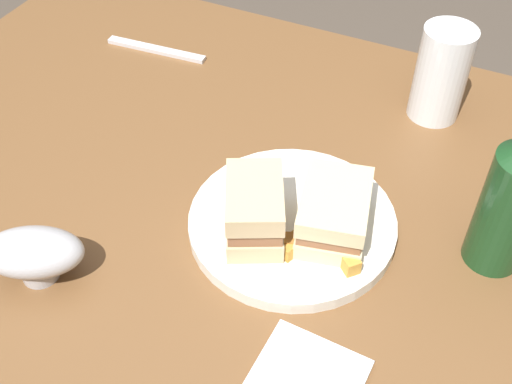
# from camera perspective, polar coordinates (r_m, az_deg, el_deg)

# --- Properties ---
(dining_table) EXTENTS (1.15, 0.87, 0.77)m
(dining_table) POSITION_cam_1_polar(r_m,az_deg,el_deg) (1.16, -2.32, -13.35)
(dining_table) COLOR brown
(dining_table) RESTS_ON ground
(plate) EXTENTS (0.26, 0.26, 0.02)m
(plate) POSITION_cam_1_polar(r_m,az_deg,el_deg) (0.80, 3.26, -2.78)
(plate) COLOR silver
(plate) RESTS_ON dining_table
(sandwich_half_left) EXTENTS (0.11, 0.12, 0.07)m
(sandwich_half_left) POSITION_cam_1_polar(r_m,az_deg,el_deg) (0.75, -0.12, -1.64)
(sandwich_half_left) COLOR #CCB284
(sandwich_half_left) RESTS_ON plate
(sandwich_half_right) EXTENTS (0.10, 0.13, 0.06)m
(sandwich_half_right) POSITION_cam_1_polar(r_m,az_deg,el_deg) (0.76, 7.02, -1.85)
(sandwich_half_right) COLOR beige
(sandwich_half_right) RESTS_ON plate
(potato_wedge_front) EXTENTS (0.05, 0.03, 0.02)m
(potato_wedge_front) POSITION_cam_1_polar(r_m,az_deg,el_deg) (0.75, 2.77, -4.60)
(potato_wedge_front) COLOR #AD702D
(potato_wedge_front) RESTS_ON plate
(potato_wedge_middle) EXTENTS (0.05, 0.05, 0.02)m
(potato_wedge_middle) POSITION_cam_1_polar(r_m,az_deg,el_deg) (0.75, 7.98, -5.64)
(potato_wedge_middle) COLOR gold
(potato_wedge_middle) RESTS_ON plate
(potato_wedge_back) EXTENTS (0.04, 0.05, 0.02)m
(potato_wedge_back) POSITION_cam_1_polar(r_m,az_deg,el_deg) (0.76, 3.66, -4.51)
(potato_wedge_back) COLOR gold
(potato_wedge_back) RESTS_ON plate
(potato_wedge_left_edge) EXTENTS (0.05, 0.03, 0.02)m
(potato_wedge_left_edge) POSITION_cam_1_polar(r_m,az_deg,el_deg) (0.77, 5.83, -3.58)
(potato_wedge_left_edge) COLOR gold
(potato_wedge_left_edge) RESTS_ON plate
(potato_wedge_right_edge) EXTENTS (0.04, 0.05, 0.02)m
(potato_wedge_right_edge) POSITION_cam_1_polar(r_m,az_deg,el_deg) (0.76, 4.09, -4.23)
(potato_wedge_right_edge) COLOR #AD702D
(potato_wedge_right_edge) RESTS_ON plate
(pint_glass) EXTENTS (0.08, 0.08, 0.14)m
(pint_glass) POSITION_cam_1_polar(r_m,az_deg,el_deg) (0.98, 16.17, 9.67)
(pint_glass) COLOR white
(pint_glass) RESTS_ON dining_table
(gravy_boat) EXTENTS (0.14, 0.11, 0.07)m
(gravy_boat) POSITION_cam_1_polar(r_m,az_deg,el_deg) (0.77, -19.50, -5.14)
(gravy_boat) COLOR #B7B7BC
(gravy_boat) RESTS_ON dining_table
(napkin) EXTENTS (0.11, 0.09, 0.01)m
(napkin) POSITION_cam_1_polar(r_m,az_deg,el_deg) (0.68, 4.76, -16.06)
(napkin) COLOR white
(napkin) RESTS_ON dining_table
(fork) EXTENTS (0.18, 0.03, 0.01)m
(fork) POSITION_cam_1_polar(r_m,az_deg,el_deg) (1.13, -8.95, 12.53)
(fork) COLOR silver
(fork) RESTS_ON dining_table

